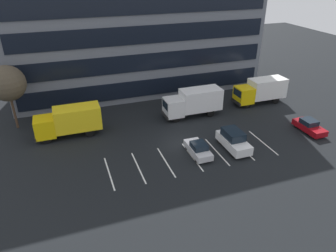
% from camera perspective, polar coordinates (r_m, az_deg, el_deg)
% --- Properties ---
extents(ground_plane, '(120.00, 120.00, 0.00)m').
position_cam_1_polar(ground_plane, '(34.20, 2.53, -3.15)').
color(ground_plane, black).
extents(office_building, '(35.34, 10.87, 21.60)m').
position_cam_1_polar(office_building, '(46.97, -5.81, 19.32)').
color(office_building, slate).
rests_on(office_building, ground_plane).
extents(lot_markings, '(16.94, 5.40, 0.01)m').
position_cam_1_polar(lot_markings, '(32.01, 4.39, -5.56)').
color(lot_markings, silver).
rests_on(lot_markings, ground_plane).
extents(box_truck_white, '(7.44, 2.46, 3.45)m').
position_cam_1_polar(box_truck_white, '(39.64, 4.67, 4.44)').
color(box_truck_white, white).
rests_on(box_truck_white, ground_plane).
extents(box_truck_yellow_all, '(7.25, 2.40, 3.36)m').
position_cam_1_polar(box_truck_yellow_all, '(36.49, -17.44, 0.97)').
color(box_truck_yellow_all, yellow).
rests_on(box_truck_yellow_all, ground_plane).
extents(box_truck_yellow, '(7.28, 2.41, 3.38)m').
position_cam_1_polar(box_truck_yellow, '(45.19, 16.49, 6.29)').
color(box_truck_yellow, yellow).
rests_on(box_truck_yellow, ground_plane).
extents(sedan_maroon, '(1.69, 4.03, 1.44)m').
position_cam_1_polar(sedan_maroon, '(39.69, 24.21, -0.03)').
color(sedan_maroon, maroon).
rests_on(sedan_maroon, ground_plane).
extents(suv_white, '(1.90, 4.49, 2.03)m').
position_cam_1_polar(suv_white, '(33.50, 11.76, -2.53)').
color(suv_white, white).
rests_on(suv_white, ground_plane).
extents(sedan_silver, '(1.62, 3.88, 1.39)m').
position_cam_1_polar(sedan_silver, '(32.07, 5.49, -4.16)').
color(sedan_silver, silver).
rests_on(sedan_silver, ground_plane).
extents(bare_tree, '(4.02, 4.02, 7.54)m').
position_cam_1_polar(bare_tree, '(39.38, -27.12, 6.86)').
color(bare_tree, '#473323').
rests_on(bare_tree, ground_plane).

